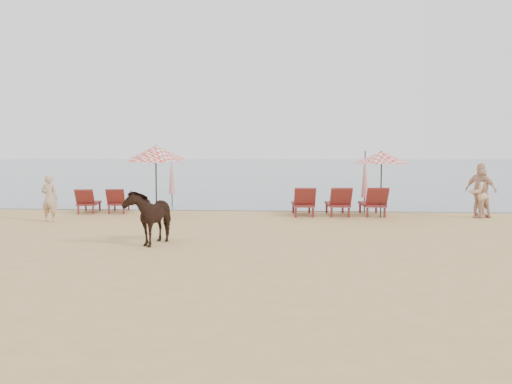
% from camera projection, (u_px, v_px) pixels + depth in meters
% --- Properties ---
extents(ground, '(120.00, 120.00, 0.00)m').
position_uv_depth(ground, '(238.00, 262.00, 11.79)').
color(ground, tan).
rests_on(ground, ground).
extents(sea, '(160.00, 140.00, 0.06)m').
position_uv_depth(sea, '(292.00, 165.00, 91.35)').
color(sea, '#51606B').
rests_on(sea, ground).
extents(lounger_cluster_left, '(1.98, 1.92, 0.63)m').
position_uv_depth(lounger_cluster_left, '(103.00, 201.00, 21.13)').
color(lounger_cluster_left, maroon).
rests_on(lounger_cluster_left, ground).
extents(lounger_cluster_right, '(3.35, 2.14, 0.71)m').
position_uv_depth(lounger_cluster_right, '(338.00, 202.00, 20.15)').
color(lounger_cluster_right, maroon).
rests_on(lounger_cluster_right, ground).
extents(umbrella_open_left_b, '(2.03, 2.07, 2.59)m').
position_uv_depth(umbrella_open_left_b, '(156.00, 153.00, 20.29)').
color(umbrella_open_left_b, black).
rests_on(umbrella_open_left_b, ground).
extents(umbrella_open_right, '(1.89, 1.89, 2.30)m').
position_uv_depth(umbrella_open_right, '(381.00, 158.00, 19.55)').
color(umbrella_open_right, black).
rests_on(umbrella_open_right, ground).
extents(umbrella_closed_left, '(0.26, 0.26, 2.16)m').
position_uv_depth(umbrella_closed_left, '(172.00, 175.00, 23.53)').
color(umbrella_closed_left, black).
rests_on(umbrella_closed_left, ground).
extents(umbrella_closed_right, '(0.28, 0.28, 2.31)m').
position_uv_depth(umbrella_closed_right, '(365.00, 175.00, 21.18)').
color(umbrella_closed_right, black).
rests_on(umbrella_closed_right, ground).
extents(cow, '(1.00, 1.72, 1.37)m').
position_uv_depth(cow, '(150.00, 216.00, 14.11)').
color(cow, black).
rests_on(cow, ground).
extents(beachgoer_left, '(0.58, 0.41, 1.53)m').
position_uv_depth(beachgoer_left, '(49.00, 198.00, 18.50)').
color(beachgoer_left, tan).
rests_on(beachgoer_left, ground).
extents(beachgoer_right_a, '(0.99, 0.88, 1.69)m').
position_uv_depth(beachgoer_right_a, '(480.00, 193.00, 19.60)').
color(beachgoer_right_a, '#D4A984').
rests_on(beachgoer_right_a, ground).
extents(beachgoer_right_b, '(1.11, 1.10, 1.89)m').
position_uv_depth(beachgoer_right_b, '(481.00, 190.00, 19.63)').
color(beachgoer_right_b, '#DCA389').
rests_on(beachgoer_right_b, ground).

